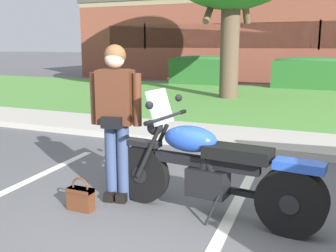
# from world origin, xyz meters

# --- Properties ---
(curb_strip) EXTENTS (60.00, 0.20, 0.12)m
(curb_strip) POSITION_xyz_m (0.00, 3.46, 0.06)
(curb_strip) COLOR #B7B2A8
(curb_strip) RESTS_ON ground
(concrete_walk) EXTENTS (60.00, 1.50, 0.08)m
(concrete_walk) POSITION_xyz_m (0.00, 4.31, 0.04)
(concrete_walk) COLOR #B7B2A8
(concrete_walk) RESTS_ON ground
(grass_lawn) EXTENTS (60.00, 8.33, 0.06)m
(grass_lawn) POSITION_xyz_m (0.00, 9.22, 0.03)
(grass_lawn) COLOR #518E3D
(grass_lawn) RESTS_ON ground
(stall_stripe_1) EXTENTS (0.40, 4.40, 0.01)m
(stall_stripe_1) POSITION_xyz_m (0.32, 0.20, 0.00)
(stall_stripe_1) COLOR silver
(stall_stripe_1) RESTS_ON ground
(motorcycle) EXTENTS (2.24, 0.82, 1.26)m
(motorcycle) POSITION_xyz_m (0.15, 0.86, 0.49)
(motorcycle) COLOR black
(motorcycle) RESTS_ON ground
(rider_person) EXTENTS (0.57, 0.34, 1.70)m
(rider_person) POSITION_xyz_m (-1.01, 0.89, 0.99)
(rider_person) COLOR black
(rider_person) RESTS_ON ground
(handbag) EXTENTS (0.28, 0.13, 0.36)m
(handbag) POSITION_xyz_m (-1.20, 0.47, 0.14)
(handbag) COLOR #562D19
(handbag) RESTS_ON ground
(hedge_left) EXTENTS (2.68, 0.90, 1.24)m
(hedge_left) POSITION_xyz_m (-4.28, 13.28, 0.65)
(hedge_left) COLOR #286028
(hedge_left) RESTS_ON ground
(hedge_center_left) EXTENTS (2.79, 0.90, 1.24)m
(hedge_center_left) POSITION_xyz_m (0.03, 13.28, 0.65)
(hedge_center_left) COLOR #286028
(hedge_center_left) RESTS_ON ground
(brick_building) EXTENTS (23.79, 10.46, 3.98)m
(brick_building) POSITION_xyz_m (0.16, 20.20, 1.99)
(brick_building) COLOR brown
(brick_building) RESTS_ON ground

